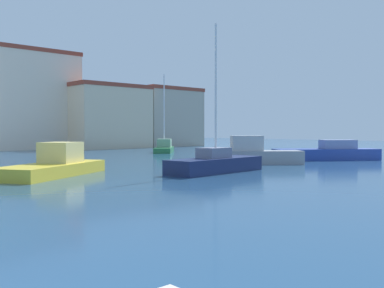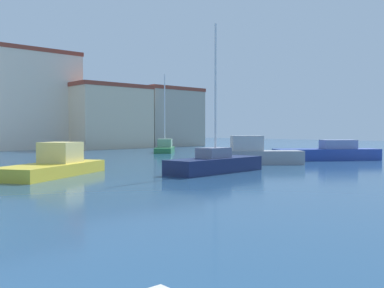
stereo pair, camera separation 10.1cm
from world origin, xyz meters
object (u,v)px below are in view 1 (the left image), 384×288
object	(u,v)px
sailboat_green_center_channel	(164,147)
motorboat_blue_far_left	(328,153)
motorboat_grey_outer_mooring	(250,155)
motorboat_yellow_near_pier	(54,165)
sailboat_navy_distant_east	(215,163)

from	to	relation	value
sailboat_green_center_channel	motorboat_blue_far_left	bearing A→B (deg)	-84.64
sailboat_green_center_channel	motorboat_blue_far_left	distance (m)	18.32
sailboat_green_center_channel	motorboat_grey_outer_mooring	bearing A→B (deg)	-109.58
motorboat_yellow_near_pier	motorboat_grey_outer_mooring	size ratio (longest dim) A/B	1.07
motorboat_blue_far_left	motorboat_grey_outer_mooring	world-z (taller)	motorboat_grey_outer_mooring
motorboat_blue_far_left	motorboat_grey_outer_mooring	bearing A→B (deg)	169.14
motorboat_yellow_near_pier	motorboat_grey_outer_mooring	bearing A→B (deg)	-7.48
motorboat_yellow_near_pier	sailboat_green_center_channel	bearing A→B (deg)	37.60
sailboat_green_center_channel	motorboat_grey_outer_mooring	size ratio (longest dim) A/B	1.23
sailboat_green_center_channel	motorboat_grey_outer_mooring	distance (m)	17.80
motorboat_yellow_near_pier	motorboat_blue_far_left	bearing A→B (deg)	-8.71
sailboat_navy_distant_east	motorboat_grey_outer_mooring	xyz separation A→B (m)	(6.20, 2.72, 0.13)
sailboat_green_center_channel	motorboat_yellow_near_pier	world-z (taller)	sailboat_green_center_channel
sailboat_green_center_channel	motorboat_grey_outer_mooring	xyz separation A→B (m)	(-5.97, -16.77, 0.10)
sailboat_navy_distant_east	sailboat_green_center_channel	bearing A→B (deg)	58.02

